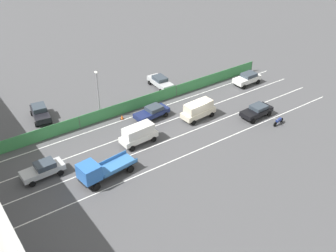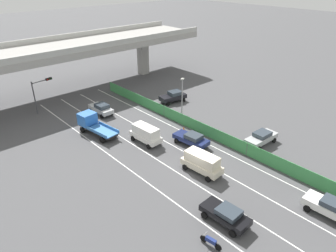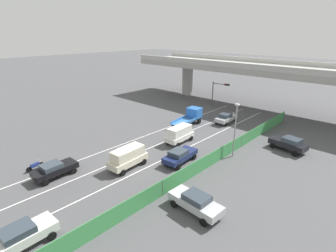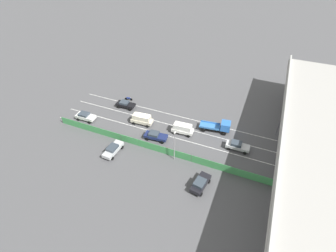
{
  "view_description": "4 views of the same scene",
  "coord_description": "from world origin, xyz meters",
  "views": [
    {
      "loc": [
        -33.72,
        28.0,
        26.57
      ],
      "look_at": [
        -1.16,
        5.22,
        1.54
      ],
      "focal_mm": 43.7,
      "sensor_mm": 36.0,
      "label": 1
    },
    {
      "loc": [
        -20.73,
        -18.13,
        19.44
      ],
      "look_at": [
        2.84,
        7.84,
        1.52
      ],
      "focal_mm": 33.14,
      "sensor_mm": 36.0,
      "label": 2
    },
    {
      "loc": [
        20.5,
        -15.71,
        13.85
      ],
      "look_at": [
        -2.13,
        8.47,
        1.86
      ],
      "focal_mm": 27.75,
      "sensor_mm": 36.0,
      "label": 3
    },
    {
      "loc": [
        37.27,
        21.17,
        33.83
      ],
      "look_at": [
        1.16,
        5.99,
        2.03
      ],
      "focal_mm": 27.31,
      "sensor_mm": 36.0,
      "label": 4
    }
  ],
  "objects": [
    {
      "name": "traffic_cone",
      "position": [
        5.47,
        7.61,
        0.29
      ],
      "size": [
        0.47,
        0.47,
        0.62
      ],
      "color": "orange",
      "rests_on": "ground"
    },
    {
      "name": "lane_line_mid_left",
      "position": [
        -1.74,
        5.6,
        0.0
      ],
      "size": [
        0.14,
        47.2,
        0.01
      ],
      "primitive_type": "cube",
      "color": "silver",
      "rests_on": "ground"
    },
    {
      "name": "car_hatchback_white",
      "position": [
        3.7,
        -12.22,
        0.92
      ],
      "size": [
        2.15,
        4.27,
        1.64
      ],
      "color": "silver",
      "rests_on": "ground"
    },
    {
      "name": "lane_line_mid_right",
      "position": [
        1.74,
        5.6,
        0.0
      ],
      "size": [
        0.14,
        47.2,
        0.01
      ],
      "primitive_type": "cube",
      "color": "silver",
      "rests_on": "ground"
    },
    {
      "name": "lane_line_left_edge",
      "position": [
        -5.21,
        5.6,
        0.0
      ],
      "size": [
        0.14,
        47.2,
        0.01
      ],
      "primitive_type": "cube",
      "color": "silver",
      "rests_on": "ground"
    },
    {
      "name": "green_fence",
      "position": [
        6.59,
        5.6,
        0.81
      ],
      "size": [
        0.1,
        43.3,
        1.62
      ],
      "color": "#3D8E4C",
      "rests_on": "ground"
    },
    {
      "name": "ground_plane",
      "position": [
        0.0,
        0.0,
        0.0
      ],
      "size": [
        300.0,
        300.0,
        0.0
      ],
      "primitive_type": "plane",
      "color": "#4C4C4F"
    },
    {
      "name": "car_sedan_navy",
      "position": [
        3.54,
        4.33,
        0.86
      ],
      "size": [
        2.34,
        4.68,
        1.55
      ],
      "color": "navy",
      "rests_on": "ground"
    },
    {
      "name": "car_sedan_silver",
      "position": [
        0.19,
        19.68,
        0.9
      ],
      "size": [
        2.05,
        4.41,
        1.64
      ],
      "color": "#B7BABC",
      "rests_on": "ground"
    },
    {
      "name": "flatbed_truck_blue",
      "position": [
        -3.67,
        15.44,
        1.27
      ],
      "size": [
        2.86,
        6.28,
        2.45
      ],
      "color": "black",
      "rests_on": "ground"
    },
    {
      "name": "lane_line_right_edge",
      "position": [
        5.21,
        5.6,
        0.0
      ],
      "size": [
        0.14,
        47.2,
        0.01
      ],
      "primitive_type": "cube",
      "color": "silver",
      "rests_on": "ground"
    },
    {
      "name": "parked_sedan_dark",
      "position": [
        11.34,
        15.91,
        0.95
      ],
      "size": [
        4.59,
        2.58,
        1.75
      ],
      "color": "black",
      "rests_on": "ground"
    },
    {
      "name": "parked_wagon_silver",
      "position": [
        10.06,
        -1.27,
        0.9
      ],
      "size": [
        4.73,
        2.15,
        1.62
      ],
      "color": "#B2B5B7",
      "rests_on": "ground"
    },
    {
      "name": "car_sedan_black",
      "position": [
        -3.7,
        -6.66,
        0.85
      ],
      "size": [
        2.19,
        4.38,
        1.51
      ],
      "color": "black",
      "rests_on": "ground"
    },
    {
      "name": "street_lamp",
      "position": [
        7.17,
        9.73,
        3.98
      ],
      "size": [
        0.6,
        0.36,
        6.47
      ],
      "color": "gray",
      "rests_on": "ground"
    },
    {
      "name": "car_van_cream",
      "position": [
        0.22,
        -0.36,
        1.26
      ],
      "size": [
        2.23,
        4.65,
        2.23
      ],
      "color": "beige",
      "rests_on": "ground"
    },
    {
      "name": "motorcycle",
      "position": [
        -6.58,
        -7.51,
        0.46
      ],
      "size": [
        0.6,
        1.94,
        0.93
      ],
      "color": "black",
      "rests_on": "ground"
    },
    {
      "name": "car_van_white",
      "position": [
        -0.18,
        8.61,
        1.25
      ],
      "size": [
        2.16,
        4.42,
        2.21
      ],
      "color": "silver",
      "rests_on": "ground"
    }
  ]
}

